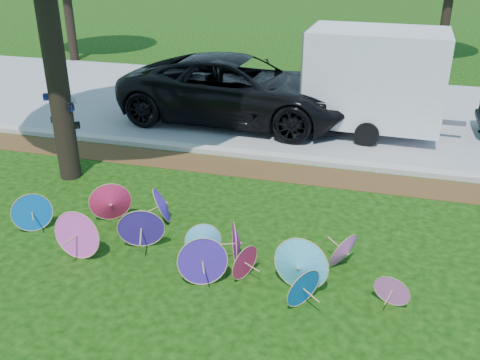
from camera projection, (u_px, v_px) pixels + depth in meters
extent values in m
plane|color=black|center=(172.00, 285.00, 8.00)|extent=(90.00, 90.00, 0.00)
cube|color=#472D16|center=(249.00, 169.00, 11.93)|extent=(90.00, 1.00, 0.01)
cube|color=#B7B5AD|center=(256.00, 155.00, 12.52)|extent=(90.00, 0.30, 0.12)
cube|color=gray|center=(289.00, 107.00, 16.17)|extent=(90.00, 8.00, 0.01)
cylinder|color=black|center=(50.00, 28.00, 10.25)|extent=(0.44, 0.44, 6.26)
cone|color=#48B2DF|center=(300.00, 266.00, 7.69)|extent=(0.86, 0.31, 0.85)
cone|color=#4121A7|center=(202.00, 259.00, 7.93)|extent=(0.79, 0.49, 0.77)
cone|color=blue|center=(32.00, 211.00, 9.36)|extent=(0.66, 0.58, 0.71)
cone|color=#4121A7|center=(164.00, 203.00, 9.65)|extent=(0.61, 0.78, 0.67)
cone|color=blue|center=(301.00, 287.00, 7.43)|extent=(0.51, 0.61, 0.63)
cone|color=#EF63CE|center=(346.00, 250.00, 8.27)|extent=(0.58, 0.70, 0.63)
cone|color=#CF1F51|center=(243.00, 262.00, 8.05)|extent=(0.38, 0.58, 0.58)
cone|color=#4121A7|center=(141.00, 227.00, 8.79)|extent=(0.83, 0.54, 0.79)
cone|color=#C80AAA|center=(238.00, 243.00, 8.40)|extent=(0.36, 0.68, 0.70)
cone|color=#EE47CB|center=(79.00, 233.00, 8.56)|extent=(0.83, 0.22, 0.83)
cone|color=#48B2DF|center=(203.00, 242.00, 8.54)|extent=(0.61, 0.38, 0.60)
cone|color=#CF1F51|center=(111.00, 203.00, 9.58)|extent=(0.75, 0.57, 0.77)
cone|color=#EF63CE|center=(393.00, 290.00, 7.45)|extent=(0.56, 0.34, 0.54)
imported|color=black|center=(238.00, 90.00, 14.63)|extent=(6.50, 3.17, 1.78)
cube|color=silver|center=(375.00, 77.00, 13.54)|extent=(3.41, 2.22, 2.95)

